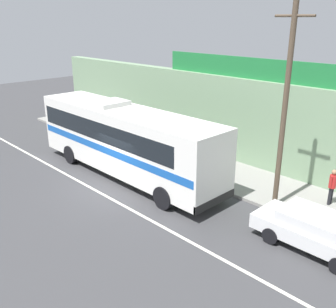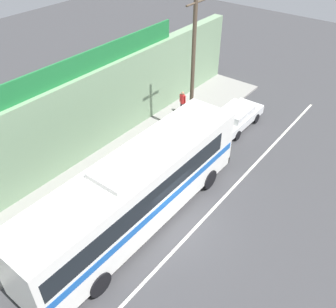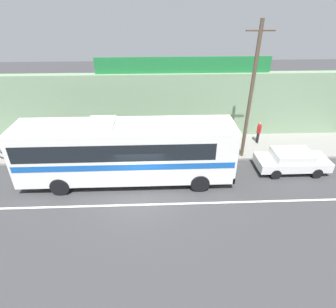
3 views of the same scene
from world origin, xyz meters
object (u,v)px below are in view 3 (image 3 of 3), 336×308
Objects in this scene: utility_pole at (251,93)px; motorcycle_red at (61,152)px; pedestrian_near_shop at (259,131)px; parked_car at (292,160)px; motorcycle_purple at (11,153)px; intercity_bus at (124,150)px; motorcycle_green at (42,152)px.

utility_pole is 12.65m from motorcycle_red.
parked_car is at bearing -75.16° from pedestrian_near_shop.
motorcycle_red and motorcycle_purple have the same top height.
motorcycle_purple is (-15.25, 0.24, -3.89)m from utility_pole.
motorcycle_red is 1.08× the size of motorcycle_purple.
utility_pole reaches higher than motorcycle_purple.
utility_pole reaches higher than motorcycle_red.
intercity_bus is 8.31m from motorcycle_purple.
parked_car is 15.96m from motorcycle_green.
parked_car is at bearing 3.38° from intercity_bus.
pedestrian_near_shop is (-0.94, 3.54, 0.34)m from parked_car.
motorcycle_red is at bearing 179.00° from utility_pole.
pedestrian_near_shop is at bearing 24.36° from intercity_bus.
pedestrian_near_shop is (1.64, 1.81, -3.38)m from utility_pole.
motorcycle_red is at bearing 172.42° from parked_car.
parked_car is at bearing -33.95° from utility_pole.
motorcycle_green is (-13.26, 0.29, -3.89)m from utility_pole.
utility_pole reaches higher than parked_car.
motorcycle_green is (-5.76, 2.62, -1.50)m from intercity_bus.
motorcycle_green is at bearing -174.18° from pedestrian_near_shop.
motorcycle_red is at bearing -173.33° from pedestrian_near_shop.
motorcycle_green and motorcycle_purple have the same top height.
motorcycle_red is at bearing 150.77° from intercity_bus.
motorcycle_green is 1.23m from motorcycle_red.
parked_car reaches higher than motorcycle_red.
motorcycle_purple is at bearing -178.72° from motorcycle_green.
pedestrian_near_shop is at bearing 5.29° from motorcycle_purple.
pedestrian_near_shop is (9.13, 4.14, -0.99)m from intercity_bus.
parked_car is 0.52× the size of utility_pole.
utility_pole is (-2.57, 1.73, 3.72)m from parked_car.
utility_pole is 13.82m from motorcycle_green.
motorcycle_purple is at bearing 179.08° from utility_pole.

